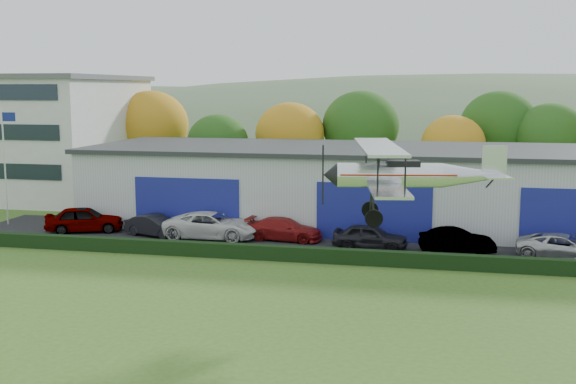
% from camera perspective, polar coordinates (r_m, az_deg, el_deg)
% --- Properties ---
extents(ground, '(300.00, 300.00, 0.00)m').
position_cam_1_polar(ground, '(23.44, -10.84, -14.96)').
color(ground, '#40621E').
rests_on(ground, ground).
extents(apron, '(48.00, 9.00, 0.05)m').
position_cam_1_polar(apron, '(42.16, 4.16, -4.20)').
color(apron, black).
rests_on(apron, ground).
extents(hedge, '(46.00, 0.60, 0.80)m').
position_cam_1_polar(hedge, '(37.45, 3.16, -5.23)').
color(hedge, black).
rests_on(hedge, ground).
extents(hangar, '(40.60, 12.60, 5.30)m').
position_cam_1_polar(hangar, '(48.32, 7.69, 0.54)').
color(hangar, '#B2B7BC').
rests_on(hangar, ground).
extents(office_block, '(20.60, 15.60, 10.40)m').
position_cam_1_polar(office_block, '(65.97, -21.72, 4.36)').
color(office_block, silver).
rests_on(office_block, ground).
extents(flagpole, '(1.05, 0.10, 8.00)m').
position_cam_1_polar(flagpole, '(50.73, -22.17, 2.79)').
color(flagpole, silver).
rests_on(flagpole, ground).
extents(tree_belt, '(75.70, 13.22, 10.12)m').
position_cam_1_polar(tree_belt, '(60.98, 4.76, 5.01)').
color(tree_belt, '#3D2614').
rests_on(tree_belt, ground).
extents(distant_hills, '(430.00, 196.00, 56.00)m').
position_cam_1_polar(distant_hills, '(161.83, 7.33, 0.49)').
color(distant_hills, '#4C6642').
rests_on(distant_hills, ground).
extents(car_0, '(5.27, 3.62, 1.67)m').
position_cam_1_polar(car_0, '(46.95, -16.38, -2.15)').
color(car_0, gray).
rests_on(car_0, apron).
extents(car_1, '(4.31, 2.65, 1.34)m').
position_cam_1_polar(car_1, '(44.55, -10.84, -2.73)').
color(car_1, black).
rests_on(car_1, apron).
extents(car_2, '(5.91, 2.78, 1.64)m').
position_cam_1_polar(car_2, '(43.34, -6.28, -2.74)').
color(car_2, silver).
rests_on(car_2, apron).
extents(car_3, '(4.85, 2.33, 1.36)m').
position_cam_1_polar(car_3, '(42.65, -0.30, -3.06)').
color(car_3, maroon).
rests_on(car_3, apron).
extents(car_4, '(4.46, 2.11, 1.47)m').
position_cam_1_polar(car_4, '(40.50, 6.77, -3.67)').
color(car_4, black).
rests_on(car_4, apron).
extents(car_5, '(4.36, 1.93, 1.39)m').
position_cam_1_polar(car_5, '(40.54, 13.71, -3.90)').
color(car_5, gray).
rests_on(car_5, apron).
extents(car_6, '(5.40, 3.48, 1.38)m').
position_cam_1_polar(car_6, '(40.68, 21.75, -4.23)').
color(car_6, silver).
rests_on(car_6, apron).
extents(biplane, '(7.62, 8.71, 3.24)m').
position_cam_1_polar(biplane, '(29.03, 9.59, 1.57)').
color(biplane, silver).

